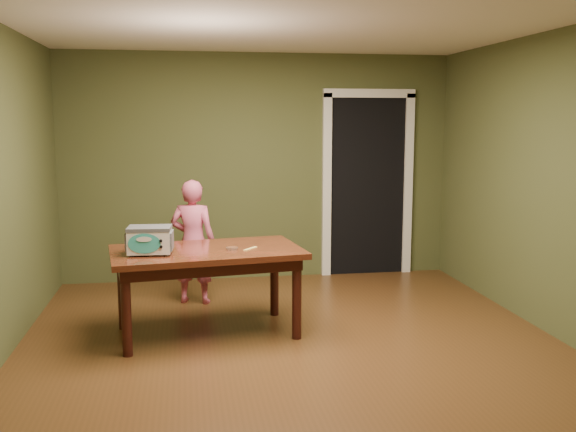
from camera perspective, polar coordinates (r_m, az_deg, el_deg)
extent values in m
plane|color=#4F2F16|center=(5.28, 0.68, -11.89)|extent=(5.00, 5.00, 0.00)
cube|color=#444B28|center=(7.45, -2.61, 4.35)|extent=(4.50, 0.02, 2.60)
cube|color=#444B28|center=(2.58, 10.29, -3.80)|extent=(4.50, 0.02, 2.60)
cube|color=#444B28|center=(5.80, 23.17, 2.47)|extent=(0.02, 5.00, 2.60)
cube|color=white|center=(5.01, 0.73, 17.22)|extent=(4.50, 5.00, 0.02)
cube|color=black|center=(8.01, 6.44, 2.81)|extent=(0.90, 0.60, 2.10)
cube|color=black|center=(7.71, 7.07, 2.57)|extent=(0.90, 0.02, 2.10)
cube|color=white|center=(7.57, 3.46, 2.51)|extent=(0.10, 0.06, 2.20)
cube|color=white|center=(7.85, 10.61, 2.60)|extent=(0.10, 0.06, 2.20)
cube|color=white|center=(7.66, 7.25, 10.77)|extent=(1.10, 0.06, 0.10)
cube|color=#39170D|center=(5.54, -7.25, -3.19)|extent=(1.71, 1.11, 0.05)
cube|color=black|center=(5.55, -7.23, -3.95)|extent=(1.57, 0.97, 0.10)
cylinder|color=black|center=(5.22, -14.18, -8.36)|extent=(0.08, 0.08, 0.70)
cylinder|color=black|center=(5.89, -14.53, -6.42)|extent=(0.08, 0.08, 0.70)
cylinder|color=black|center=(5.46, 0.78, -7.36)|extent=(0.08, 0.08, 0.70)
cylinder|color=black|center=(6.10, -1.22, -5.63)|extent=(0.08, 0.08, 0.70)
cylinder|color=#4C4F54|center=(5.34, -13.78, -3.46)|extent=(0.02, 0.02, 0.01)
cylinder|color=#4C4F54|center=(5.52, -13.50, -3.06)|extent=(0.02, 0.02, 0.01)
cylinder|color=#4C4F54|center=(5.30, -10.74, -3.44)|extent=(0.02, 0.02, 0.01)
cylinder|color=#4C4F54|center=(5.49, -10.56, -3.04)|extent=(0.02, 0.02, 0.01)
cube|color=white|center=(5.39, -12.18, -2.16)|extent=(0.36, 0.27, 0.19)
cube|color=#4C4F54|center=(5.37, -12.22, -1.08)|extent=(0.37, 0.27, 0.03)
cube|color=#4C4F54|center=(5.42, -14.06, -2.18)|extent=(0.03, 0.22, 0.15)
cube|color=#4C4F54|center=(5.37, -10.28, -2.14)|extent=(0.03, 0.22, 0.15)
ellipsoid|color=#33AFA9|center=(5.27, -12.66, -2.42)|extent=(0.26, 0.03, 0.16)
cylinder|color=black|center=(5.25, -11.24, -2.18)|extent=(0.02, 0.01, 0.02)
cylinder|color=black|center=(5.26, -11.23, -2.71)|extent=(0.02, 0.01, 0.02)
cylinder|color=silver|center=(5.49, -5.00, -2.89)|extent=(0.10, 0.10, 0.02)
cylinder|color=#522D1B|center=(5.48, -5.00, -2.82)|extent=(0.09, 0.09, 0.01)
cube|color=#FEE56E|center=(5.50, -3.36, -2.91)|extent=(0.13, 0.16, 0.01)
imported|color=#D15676|center=(6.53, -8.44, -2.28)|extent=(0.53, 0.42, 1.26)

